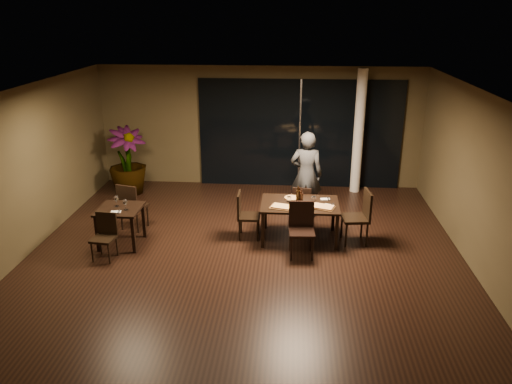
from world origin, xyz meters
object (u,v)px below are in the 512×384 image
object	(u,v)px
chair_main_near	(301,226)
chair_main_right	(360,214)
diner	(306,175)
bottle_a	(298,194)
side_table	(120,214)
main_table	(300,207)
chair_side_near	(105,233)
potted_plant	(127,161)
bottle_c	(300,195)
chair_side_far	(131,204)
bottle_b	(302,196)
chair_main_far	(302,203)
chair_main_left	(245,213)

from	to	relation	value
chair_main_near	chair_main_right	size ratio (longest dim) A/B	0.95
diner	chair_main_near	bearing A→B (deg)	90.93
diner	chair_main_right	bearing A→B (deg)	133.29
bottle_a	side_table	bearing A→B (deg)	-170.62
main_table	chair_side_near	size ratio (longest dim) A/B	1.77
chair_side_near	bottle_a	bearing A→B (deg)	23.94
potted_plant	bottle_a	bearing A→B (deg)	-28.73
side_table	bottle_c	world-z (taller)	bottle_c
bottle_c	chair_side_far	bearing A→B (deg)	178.43
potted_plant	chair_main_near	bearing A→B (deg)	-35.19
main_table	bottle_b	world-z (taller)	bottle_b
side_table	chair_main_right	bearing A→B (deg)	5.50
chair_main_far	chair_side_far	distance (m)	3.51
chair_main_left	chair_side_far	world-z (taller)	chair_side_far
chair_side_near	potted_plant	xyz separation A→B (m)	(-0.64, 3.35, 0.34)
bottle_a	bottle_c	world-z (taller)	bottle_a
chair_side_far	bottle_c	bearing A→B (deg)	-165.26
chair_main_near	chair_side_near	size ratio (longest dim) A/B	1.18
side_table	chair_main_left	size ratio (longest dim) A/B	0.86
chair_main_far	bottle_a	world-z (taller)	bottle_a
chair_main_near	chair_side_far	bearing A→B (deg)	163.48
chair_side_near	chair_main_near	bearing A→B (deg)	12.86
chair_side_near	bottle_a	world-z (taller)	bottle_a
side_table	chair_side_near	xyz separation A→B (m)	(-0.11, -0.55, -0.15)
chair_side_near	diner	world-z (taller)	diner
chair_side_far	potted_plant	xyz separation A→B (m)	(-0.74, 2.13, 0.26)
chair_side_far	potted_plant	size ratio (longest dim) A/B	0.61
chair_main_left	bottle_b	distance (m)	1.16
potted_plant	chair_main_right	bearing A→B (deg)	-24.05
chair_main_right	chair_side_near	distance (m)	4.77
side_table	chair_main_near	size ratio (longest dim) A/B	0.80
chair_main_left	potted_plant	xyz separation A→B (m)	(-3.08, 2.31, 0.29)
chair_main_near	chair_side_near	bearing A→B (deg)	-176.61
chair_main_right	chair_main_left	bearing A→B (deg)	-98.74
potted_plant	bottle_b	xyz separation A→B (m)	(4.17, -2.29, 0.07)
bottle_c	potted_plant	bearing A→B (deg)	151.76
potted_plant	bottle_b	bearing A→B (deg)	-28.71
side_table	bottle_c	size ratio (longest dim) A/B	2.75
side_table	chair_main_left	bearing A→B (deg)	11.97
chair_main_right	diner	xyz separation A→B (m)	(-1.02, 1.26, 0.35)
main_table	chair_main_left	xyz separation A→B (m)	(-1.07, -0.01, -0.15)
chair_main_far	potted_plant	size ratio (longest dim) A/B	0.52
chair_side_near	bottle_a	size ratio (longest dim) A/B	2.58
chair_main_far	chair_side_near	distance (m)	3.98
potted_plant	bottle_c	size ratio (longest dim) A/B	5.60
chair_main_left	chair_side_near	bearing A→B (deg)	112.51
chair_main_right	potted_plant	distance (m)	5.81
chair_side_near	bottle_c	size ratio (longest dim) A/B	2.91
main_table	bottle_b	bearing A→B (deg)	33.41
diner	bottle_b	xyz separation A→B (m)	(-0.11, -1.18, -0.06)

